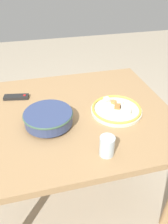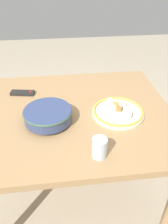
{
  "view_description": "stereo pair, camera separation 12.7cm",
  "coord_description": "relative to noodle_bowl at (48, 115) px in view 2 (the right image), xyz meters",
  "views": [
    {
      "loc": [
        -0.17,
        -1.08,
        1.53
      ],
      "look_at": [
        0.08,
        -0.08,
        0.8
      ],
      "focal_mm": 35.0,
      "sensor_mm": 36.0,
      "label": 1
    },
    {
      "loc": [
        -0.05,
        -1.1,
        1.53
      ],
      "look_at": [
        0.08,
        -0.08,
        0.8
      ],
      "focal_mm": 35.0,
      "sensor_mm": 36.0,
      "label": 2
    }
  ],
  "objects": [
    {
      "name": "ground_plane",
      "position": [
        0.13,
        0.09,
        -0.8
      ],
      "size": [
        8.0,
        8.0,
        0.0
      ],
      "primitive_type": "plane",
      "color": "#B7A88E"
    },
    {
      "name": "noodle_bowl",
      "position": [
        0.0,
        0.0,
        0.0
      ],
      "size": [
        0.28,
        0.28,
        0.08
      ],
      "color": "#384775",
      "rests_on": "dining_table"
    },
    {
      "name": "dining_table",
      "position": [
        0.13,
        0.09,
        -0.13
      ],
      "size": [
        1.26,
        1.03,
        0.76
      ],
      "color": "tan",
      "rests_on": "ground_plane"
    },
    {
      "name": "tv_remote",
      "position": [
        -0.18,
        0.33,
        -0.04
      ],
      "size": [
        0.17,
        0.08,
        0.02
      ],
      "rotation": [
        0.0,
        0.0,
        4.54
      ],
      "color": "black",
      "rests_on": "dining_table"
    },
    {
      "name": "food_plate",
      "position": [
        0.42,
        0.03,
        -0.03
      ],
      "size": [
        0.31,
        0.31,
        0.05
      ],
      "color": "silver",
      "rests_on": "dining_table"
    },
    {
      "name": "drinking_glass",
      "position": [
        0.24,
        -0.3,
        0.0
      ],
      "size": [
        0.07,
        0.07,
        0.1
      ],
      "color": "silver",
      "rests_on": "dining_table"
    }
  ]
}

